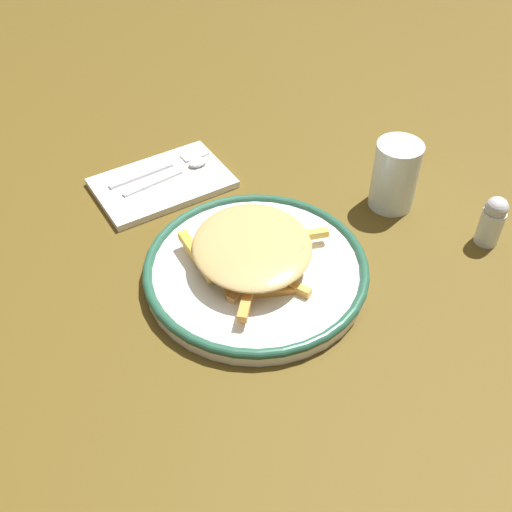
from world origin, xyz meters
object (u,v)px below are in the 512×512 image
Objects in this scene: salt_shaker at (492,220)px; fries_heap at (253,248)px; plate at (256,270)px; fork at (160,168)px; napkin at (162,183)px; water_glass at (395,175)px; spoon at (180,170)px.

fries_heap is at bearing -113.74° from salt_shaker.
fork is (-0.28, 0.00, 0.00)m from plate.
plate reaches higher than napkin.
fries_heap is at bearing -89.09° from water_glass.
fries_heap reaches higher than napkin.
fries_heap is 1.46× the size of spoon.
spoon is (-0.25, 0.03, 0.00)m from plate.
fork is 0.03m from spoon.
fries_heap is 1.27× the size of fork.
napkin is 0.36m from water_glass.
fork is at bearing 179.02° from plate.
plate reaches higher than fork.
spoon is at bearing -143.27° from salt_shaker.
fries_heap is 2.08× the size of water_glass.
fries_heap is 0.27m from fork.
spoon is at bearing -136.02° from water_glass.
plate is at bearing -0.98° from fork.
plate is 0.28m from fork.
fork is 0.37m from water_glass.
napkin is at bearing -139.96° from salt_shaker.
water_glass is 0.15m from salt_shaker.
salt_shaker is (0.13, 0.31, 0.03)m from plate.
salt_shaker is at bearing 40.04° from napkin.
napkin is 1.36× the size of spoon.
fork is 0.51m from salt_shaker.
water_glass is at bearing 90.91° from fries_heap.
plate is 0.03m from fries_heap.
spoon is at bearing 173.78° from plate.
spoon is (0.03, 0.02, 0.00)m from fork.
water_glass is (-0.01, 0.26, 0.04)m from plate.
napkin is 2.64× the size of salt_shaker.
fries_heap reaches higher than fork.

